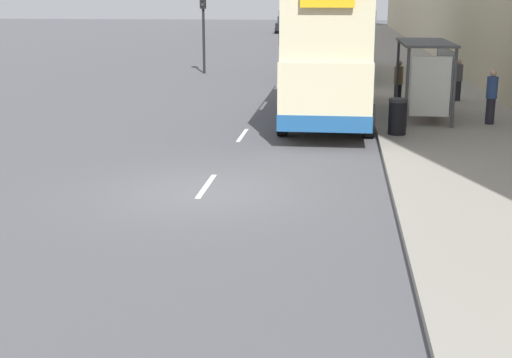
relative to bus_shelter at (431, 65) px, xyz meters
name	(u,v)px	position (x,y,z in m)	size (l,w,h in m)	color
ground_plane	(202,193)	(-5.77, -9.38, -1.88)	(220.00, 220.00, 0.00)	#515156
pavement	(391,52)	(0.73, 29.12, -1.81)	(5.00, 93.00, 0.14)	gray
lane_mark_0	(206,186)	(-5.77, -8.82, -1.87)	(0.12, 2.00, 0.01)	silver
lane_mark_1	(243,135)	(-5.77, -2.90, -1.87)	(0.12, 2.00, 0.01)	silver
lane_mark_2	(264,106)	(-5.77, 3.02, -1.87)	(0.12, 2.00, 0.01)	silver
lane_mark_3	(277,86)	(-5.77, 8.94, -1.87)	(0.12, 2.00, 0.01)	silver
lane_mark_4	(287,73)	(-5.77, 14.87, -1.87)	(0.12, 2.00, 0.01)	silver
bus_shelter	(431,65)	(0.00, 0.00, 0.00)	(1.60, 4.20, 2.48)	#4C4C51
double_decker_bus_near	(329,51)	(-3.30, 0.38, 0.41)	(2.85, 10.37, 4.30)	beige
double_decker_bus_ahead	(333,31)	(-3.33, 13.47, 0.41)	(2.85, 11.02, 4.30)	beige
car_0	(336,32)	(-3.42, 42.39, -1.01)	(2.02, 4.45, 1.75)	silver
car_1	(285,25)	(-9.12, 56.92, -0.99)	(2.01, 4.38, 1.81)	black
car_2	(334,26)	(-3.69, 53.48, -0.98)	(1.92, 4.00, 1.84)	maroon
pedestrian_at_shelter	(458,79)	(1.58, 4.28, -0.92)	(0.32, 0.32, 1.60)	#23232D
pedestrian_1	(398,83)	(-0.80, 2.64, -0.89)	(0.33, 0.33, 1.66)	#23232D
pedestrian_2	(447,89)	(0.75, 1.20, -0.90)	(0.32, 0.32, 1.63)	#23232D
pedestrian_3	(491,96)	(1.81, -0.83, -0.86)	(0.34, 0.34, 1.71)	#23232D
litter_bin	(397,116)	(-1.22, -2.94, -1.21)	(0.55, 0.55, 1.05)	black
traffic_light_far_kerb	(203,17)	(-10.17, 14.15, 1.10)	(0.30, 0.32, 4.39)	black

